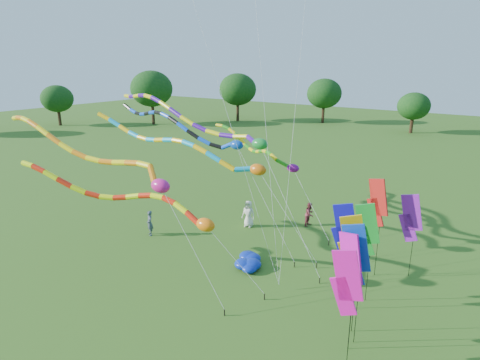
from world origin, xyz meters
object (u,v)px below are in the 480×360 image
Objects in this scene: person_a at (248,214)px; person_c at (310,214)px; tube_kite_red at (137,201)px; person_b at (150,223)px; tube_kite_orange at (96,155)px; blue_nylon_heap at (248,262)px.

person_a is 3.99m from person_c.
tube_kite_red is at bearing -109.91° from person_a.
person_b is at bearing -143.45° from person_a.
tube_kite_red is 8.47m from person_a.
person_c is at bearing 59.21° from tube_kite_orange.
blue_nylon_heap is (6.72, 3.79, -5.56)m from tube_kite_orange.
person_a is 1.12× the size of person_c.
person_a reaches higher than blue_nylon_heap.
tube_kite_orange reaches higher than blue_nylon_heap.
person_c is (4.42, 10.29, -2.99)m from tube_kite_red.
person_c is at bearing 88.02° from blue_nylon_heap.
tube_kite_red reaches higher than person_a.
person_b is (-2.96, 3.28, -2.99)m from tube_kite_red.
blue_nylon_heap is at bearing -67.01° from person_a.
person_c reaches higher than blue_nylon_heap.
blue_nylon_heap is at bearing 31.59° from person_b.
tube_kite_red is 8.15× the size of person_b.
blue_nylon_heap is 6.82m from person_c.
person_c is at bearing 54.59° from tube_kite_red.
tube_kite_red is at bearing -18.05° from person_b.
person_a reaches higher than person_c.
tube_kite_orange is at bearing 147.26° from person_c.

